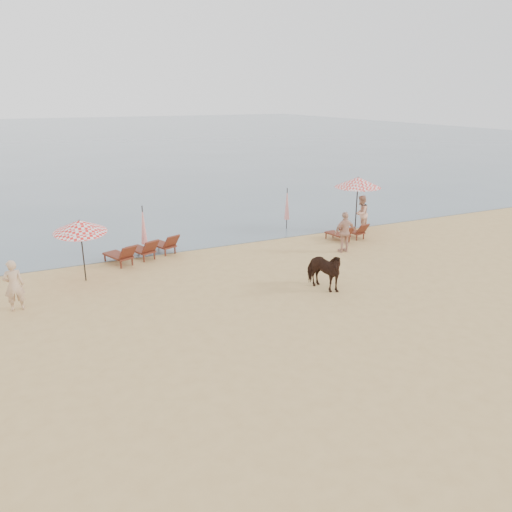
{
  "coord_description": "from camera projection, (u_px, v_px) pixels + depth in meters",
  "views": [
    {
      "loc": [
        -7.41,
        -10.54,
        6.71
      ],
      "look_at": [
        0.0,
        5.0,
        1.1
      ],
      "focal_mm": 35.0,
      "sensor_mm": 36.0,
      "label": 1
    }
  ],
  "objects": [
    {
      "name": "lounger_cluster_right",
      "position": [
        348.0,
        232.0,
        23.94
      ],
      "size": [
        1.77,
        1.72,
        0.55
      ],
      "rotation": [
        0.0,
        0.0,
        0.17
      ],
      "color": "#5F2616",
      "rests_on": "ground"
    },
    {
      "name": "sea",
      "position": [
        62.0,
        136.0,
        82.81
      ],
      "size": [
        160.0,
        140.0,
        0.06
      ],
      "primitive_type": "cube",
      "color": "#51606B",
      "rests_on": "ground"
    },
    {
      "name": "umbrella_closed_right",
      "position": [
        287.0,
        204.0,
        25.55
      ],
      "size": [
        0.26,
        0.26,
        2.16
      ],
      "rotation": [
        0.0,
        0.0,
        0.23
      ],
      "color": "black",
      "rests_on": "ground"
    },
    {
      "name": "beachgoer_right_a",
      "position": [
        361.0,
        214.0,
        25.29
      ],
      "size": [
        1.14,
        1.07,
        1.85
      ],
      "primitive_type": "imported",
      "rotation": [
        0.0,
        0.0,
        3.71
      ],
      "color": "#E2A98D",
      "rests_on": "ground"
    },
    {
      "name": "beachgoer_right_b",
      "position": [
        345.0,
        232.0,
        21.96
      ],
      "size": [
        1.08,
        0.48,
        1.81
      ],
      "primitive_type": "imported",
      "rotation": [
        0.0,
        0.0,
        3.1
      ],
      "color": "tan",
      "rests_on": "ground"
    },
    {
      "name": "umbrella_open_right",
      "position": [
        358.0,
        182.0,
        24.84
      ],
      "size": [
        2.29,
        2.29,
        2.79
      ],
      "rotation": [
        0.0,
        0.0,
        -0.29
      ],
      "color": "black",
      "rests_on": "ground"
    },
    {
      "name": "beachgoer_left",
      "position": [
        14.0,
        285.0,
        16.0
      ],
      "size": [
        0.64,
        0.43,
        1.71
      ],
      "primitive_type": "imported",
      "rotation": [
        0.0,
        0.0,
        3.18
      ],
      "color": "tan",
      "rests_on": "ground"
    },
    {
      "name": "ground",
      "position": [
        332.0,
        342.0,
        14.16
      ],
      "size": [
        120.0,
        120.0,
        0.0
      ],
      "primitive_type": "plane",
      "color": "tan",
      "rests_on": "ground"
    },
    {
      "name": "umbrella_closed_left",
      "position": [
        143.0,
        225.0,
        21.3
      ],
      "size": [
        0.27,
        0.27,
        2.22
      ],
      "rotation": [
        0.0,
        0.0,
        -0.19
      ],
      "color": "black",
      "rests_on": "ground"
    },
    {
      "name": "umbrella_open_left_b",
      "position": [
        80.0,
        226.0,
        18.18
      ],
      "size": [
        1.91,
        1.95,
        2.44
      ],
      "rotation": [
        0.0,
        0.0,
        -0.14
      ],
      "color": "black",
      "rests_on": "ground"
    },
    {
      "name": "cow",
      "position": [
        323.0,
        270.0,
        17.74
      ],
      "size": [
        1.27,
        1.88,
        1.45
      ],
      "primitive_type": "imported",
      "rotation": [
        0.0,
        0.0,
        0.31
      ],
      "color": "black",
      "rests_on": "ground"
    },
    {
      "name": "lounger_cluster_left",
      "position": [
        143.0,
        249.0,
        21.18
      ],
      "size": [
        3.24,
        2.57,
        0.62
      ],
      "rotation": [
        0.0,
        0.0,
        0.37
      ],
      "color": "#5F2616",
      "rests_on": "ground"
    }
  ]
}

